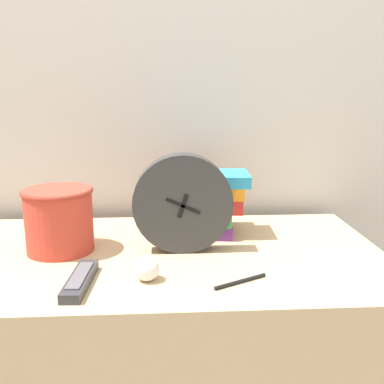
# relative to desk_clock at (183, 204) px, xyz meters

# --- Properties ---
(wall_back) EXTENTS (6.00, 0.04, 2.40)m
(wall_back) POSITION_rel_desk_clock_xyz_m (-0.08, 0.37, 0.36)
(wall_back) COLOR beige
(wall_back) RESTS_ON ground_plane
(desk) EXTENTS (1.14, 0.61, 0.72)m
(desk) POSITION_rel_desk_clock_xyz_m (-0.08, -0.01, -0.48)
(desk) COLOR tan
(desk) RESTS_ON ground_plane
(desk_clock) EXTENTS (0.24, 0.05, 0.24)m
(desk_clock) POSITION_rel_desk_clock_xyz_m (0.00, 0.00, 0.00)
(desk_clock) COLOR #333333
(desk_clock) RESTS_ON desk
(book_stack) EXTENTS (0.26, 0.19, 0.17)m
(book_stack) POSITION_rel_desk_clock_xyz_m (0.05, 0.14, -0.04)
(book_stack) COLOR #7A3899
(book_stack) RESTS_ON desk
(basket) EXTENTS (0.17, 0.17, 0.16)m
(basket) POSITION_rel_desk_clock_xyz_m (-0.30, 0.02, -0.04)
(basket) COLOR #C63D2D
(basket) RESTS_ON desk
(tv_remote) EXTENTS (0.05, 0.18, 0.02)m
(tv_remote) POSITION_rel_desk_clock_xyz_m (-0.22, -0.18, -0.11)
(tv_remote) COLOR #333338
(tv_remote) RESTS_ON desk
(crumpled_paper_ball) EXTENTS (0.05, 0.05, 0.05)m
(crumpled_paper_ball) POSITION_rel_desk_clock_xyz_m (-0.08, -0.17, -0.09)
(crumpled_paper_ball) COLOR white
(crumpled_paper_ball) RESTS_ON desk
(pen) EXTENTS (0.12, 0.07, 0.01)m
(pen) POSITION_rel_desk_clock_xyz_m (0.11, -0.19, -0.12)
(pen) COLOR black
(pen) RESTS_ON desk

